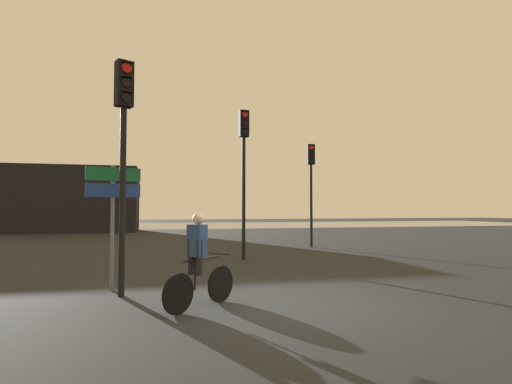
{
  "coord_description": "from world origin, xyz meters",
  "views": [
    {
      "loc": [
        -2.25,
        -6.78,
        1.68
      ],
      "look_at": [
        0.5,
        5.0,
        2.2
      ],
      "focal_mm": 28.0,
      "sensor_mm": 36.0,
      "label": 1
    }
  ],
  "objects_px": {
    "traffic_light_near_left": "(123,132)",
    "cyclist": "(198,260)",
    "distant_building": "(28,199)",
    "traffic_light_center": "(244,156)",
    "direction_sign_post": "(113,204)",
    "traffic_light_far_right": "(311,176)"
  },
  "relations": [
    {
      "from": "traffic_light_near_left",
      "to": "cyclist",
      "type": "relative_size",
      "value": 2.83
    },
    {
      "from": "distant_building",
      "to": "traffic_light_near_left",
      "type": "xyz_separation_m",
      "value": [
        8.74,
        -23.7,
        0.78
      ]
    },
    {
      "from": "traffic_light_center",
      "to": "cyclist",
      "type": "bearing_deg",
      "value": 64.55
    },
    {
      "from": "distant_building",
      "to": "cyclist",
      "type": "distance_m",
      "value": 27.01
    },
    {
      "from": "traffic_light_near_left",
      "to": "direction_sign_post",
      "type": "bearing_deg",
      "value": -93.82
    },
    {
      "from": "direction_sign_post",
      "to": "traffic_light_far_right",
      "type": "bearing_deg",
      "value": -149.75
    },
    {
      "from": "distant_building",
      "to": "traffic_light_center",
      "type": "xyz_separation_m",
      "value": [
        12.15,
        -18.7,
        1.06
      ]
    },
    {
      "from": "traffic_light_center",
      "to": "cyclist",
      "type": "distance_m",
      "value": 7.13
    },
    {
      "from": "traffic_light_center",
      "to": "cyclist",
      "type": "xyz_separation_m",
      "value": [
        -2.05,
        -6.3,
        -2.64
      ]
    },
    {
      "from": "traffic_light_center",
      "to": "traffic_light_far_right",
      "type": "bearing_deg",
      "value": -144.43
    },
    {
      "from": "traffic_light_near_left",
      "to": "traffic_light_far_right",
      "type": "height_order",
      "value": "traffic_light_near_left"
    },
    {
      "from": "traffic_light_far_right",
      "to": "cyclist",
      "type": "relative_size",
      "value": 2.82
    },
    {
      "from": "traffic_light_far_right",
      "to": "cyclist",
      "type": "distance_m",
      "value": 11.63
    },
    {
      "from": "traffic_light_center",
      "to": "direction_sign_post",
      "type": "height_order",
      "value": "traffic_light_center"
    },
    {
      "from": "distant_building",
      "to": "traffic_light_far_right",
      "type": "distance_m",
      "value": 22.01
    },
    {
      "from": "direction_sign_post",
      "to": "traffic_light_center",
      "type": "bearing_deg",
      "value": -146.48
    },
    {
      "from": "distant_building",
      "to": "direction_sign_post",
      "type": "distance_m",
      "value": 24.57
    },
    {
      "from": "cyclist",
      "to": "distant_building",
      "type": "bearing_deg",
      "value": 159.88
    },
    {
      "from": "traffic_light_far_right",
      "to": "distant_building",
      "type": "bearing_deg",
      "value": -37.46
    },
    {
      "from": "distant_building",
      "to": "traffic_light_far_right",
      "type": "height_order",
      "value": "distant_building"
    },
    {
      "from": "direction_sign_post",
      "to": "cyclist",
      "type": "xyz_separation_m",
      "value": [
        1.61,
        -1.95,
        -0.97
      ]
    },
    {
      "from": "traffic_light_near_left",
      "to": "traffic_light_center",
      "type": "bearing_deg",
      "value": -148.97
    }
  ]
}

